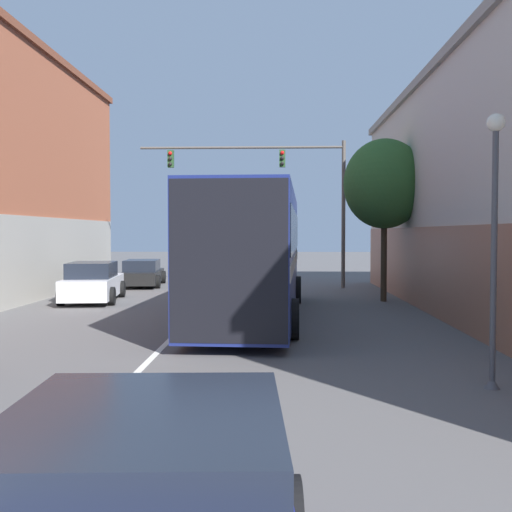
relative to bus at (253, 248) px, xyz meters
The scene contains 7 objects.
lane_center_line 3.16m from the bus, 142.34° to the right, with size 0.14×42.73×0.01m.
bus is the anchor object (origin of this frame).
parked_car_left_near 7.54m from the bus, 146.85° to the left, with size 2.39×4.57×1.49m.
parked_car_left_far 12.23m from the bus, 118.65° to the left, with size 2.29×4.67×1.28m.
traffic_signal_gantry 10.39m from the bus, 84.38° to the left, with size 9.63×0.36×6.88m.
street_lamp 9.29m from the bus, 62.39° to the right, with size 0.30×0.30×4.53m.
street_tree_near 6.94m from the bus, 43.35° to the left, with size 3.06×2.76×6.11m.
Camera 1 is at (2.59, -1.39, 2.59)m, focal length 42.00 mm.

